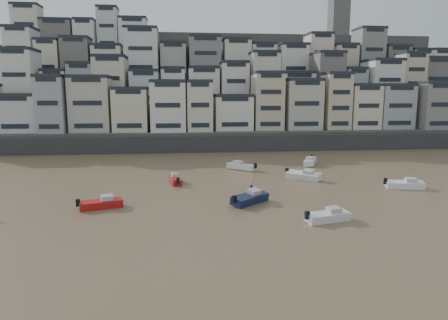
{
  "coord_description": "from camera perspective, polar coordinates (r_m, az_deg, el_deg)",
  "views": [
    {
      "loc": [
        -1.01,
        -21.17,
        12.66
      ],
      "look_at": [
        4.6,
        30.0,
        4.0
      ],
      "focal_mm": 32.0,
      "sensor_mm": 36.0,
      "label": 1
    }
  ],
  "objects": [
    {
      "name": "boat_j",
      "position": [
        46.62,
        -17.18,
        -5.76
      ],
      "size": [
        5.36,
        3.16,
        1.39
      ],
      "primitive_type": null,
      "rotation": [
        0.0,
        0.0,
        0.32
      ],
      "color": "#B11615",
      "rests_on": "ground"
    },
    {
      "name": "harbor_wall",
      "position": [
        87.55,
        1.02,
        2.39
      ],
      "size": [
        140.0,
        3.0,
        3.5
      ],
      "primitive_type": "cube",
      "color": "#38383A",
      "rests_on": "ground"
    },
    {
      "name": "ground",
      "position": [
        24.69,
        -3.25,
        -21.32
      ],
      "size": [
        400.0,
        400.0,
        0.0
      ],
      "primitive_type": "plane",
      "color": "#876648",
      "rests_on": "ground"
    },
    {
      "name": "boat_e",
      "position": [
        60.07,
        11.28,
        -2.06
      ],
      "size": [
        5.48,
        5.03,
        1.53
      ],
      "primitive_type": null,
      "rotation": [
        0.0,
        0.0,
        -0.7
      ],
      "color": "silver",
      "rests_on": "ground"
    },
    {
      "name": "boat_f",
      "position": [
        57.12,
        -6.97,
        -2.7
      ],
      "size": [
        2.21,
        4.66,
        1.22
      ],
      "primitive_type": null,
      "rotation": [
        0.0,
        0.0,
        1.74
      ],
      "color": "#B3161B",
      "rests_on": "ground"
    },
    {
      "name": "boat_c",
      "position": [
        46.46,
        3.71,
        -5.31
      ],
      "size": [
        5.48,
        4.98,
        1.53
      ],
      "primitive_type": null,
      "rotation": [
        0.0,
        0.0,
        0.69
      ],
      "color": "#131C3D",
      "rests_on": "ground"
    },
    {
      "name": "person_pink",
      "position": [
        52.28,
        3.93,
        -3.51
      ],
      "size": [
        0.44,
        0.44,
        1.74
      ],
      "primitive_type": null,
      "color": "#C1889C",
      "rests_on": "ground"
    },
    {
      "name": "boat_d",
      "position": [
        58.77,
        24.43,
        -3.04
      ],
      "size": [
        5.56,
        2.99,
        1.44
      ],
      "primitive_type": null,
      "rotation": [
        0.0,
        0.0,
        -0.25
      ],
      "color": "white",
      "rests_on": "ground"
    },
    {
      "name": "boat_i",
      "position": [
        72.78,
        12.22,
        -0.05
      ],
      "size": [
        4.21,
        6.13,
        1.6
      ],
      "primitive_type": null,
      "rotation": [
        0.0,
        0.0,
        -2.01
      ],
      "color": "silver",
      "rests_on": "ground"
    },
    {
      "name": "boat_a",
      "position": [
        41.41,
        14.59,
        -7.58
      ],
      "size": [
        5.25,
        2.75,
        1.36
      ],
      "primitive_type": null,
      "rotation": [
        0.0,
        0.0,
        0.23
      ],
      "color": "silver",
      "rests_on": "ground"
    },
    {
      "name": "hillside",
      "position": [
        126.99,
        0.88,
        9.71
      ],
      "size": [
        141.04,
        66.0,
        50.0
      ],
      "color": "#4C4C47",
      "rests_on": "ground"
    },
    {
      "name": "boat_h",
      "position": [
        66.59,
        2.55,
        -0.75
      ],
      "size": [
        5.42,
        5.08,
        1.53
      ],
      "primitive_type": null,
      "rotation": [
        0.0,
        0.0,
        2.42
      ],
      "color": "silver",
      "rests_on": "ground"
    }
  ]
}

